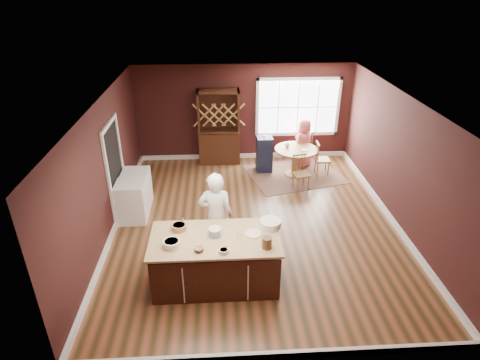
% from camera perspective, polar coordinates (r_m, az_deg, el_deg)
% --- Properties ---
extents(room_shell, '(7.00, 7.00, 7.00)m').
position_cam_1_polar(room_shell, '(8.11, 2.28, 1.99)').
color(room_shell, brown).
rests_on(room_shell, ground).
extents(window, '(2.36, 0.10, 1.66)m').
position_cam_1_polar(window, '(11.48, 8.23, 10.22)').
color(window, white).
rests_on(window, room_shell).
extents(doorway, '(0.08, 1.26, 2.13)m').
position_cam_1_polar(doorway, '(9.03, -17.25, 1.19)').
color(doorway, white).
rests_on(doorway, room_shell).
extents(kitchen_island, '(2.16, 1.13, 0.92)m').
position_cam_1_polar(kitchen_island, '(7.00, -3.48, -11.42)').
color(kitchen_island, '#411B13').
rests_on(kitchen_island, ground).
extents(dining_table, '(1.12, 1.12, 0.75)m').
position_cam_1_polar(dining_table, '(10.66, 7.93, 3.35)').
color(dining_table, brown).
rests_on(dining_table, ground).
extents(baker, '(0.66, 0.44, 1.75)m').
position_cam_1_polar(baker, '(7.34, -3.48, -5.18)').
color(baker, silver).
rests_on(baker, ground).
extents(layer_cake, '(0.29, 0.29, 0.12)m').
position_cam_1_polar(layer_cake, '(6.75, -3.63, -7.33)').
color(layer_cake, silver).
rests_on(layer_cake, kitchen_island).
extents(bowl_blue, '(0.27, 0.27, 0.11)m').
position_cam_1_polar(bowl_blue, '(6.57, -9.70, -8.91)').
color(bowl_blue, white).
rests_on(bowl_blue, kitchen_island).
extents(bowl_yellow, '(0.26, 0.26, 0.10)m').
position_cam_1_polar(bowl_yellow, '(6.95, -8.66, -6.62)').
color(bowl_yellow, tan).
rests_on(bowl_yellow, kitchen_island).
extents(bowl_pink, '(0.16, 0.16, 0.06)m').
position_cam_1_polar(bowl_pink, '(6.42, -5.89, -9.80)').
color(bowl_pink, white).
rests_on(bowl_pink, kitchen_island).
extents(bowl_olive, '(0.16, 0.16, 0.06)m').
position_cam_1_polar(bowl_olive, '(6.37, -2.33, -10.05)').
color(bowl_olive, beige).
rests_on(bowl_olive, kitchen_island).
extents(drinking_glass, '(0.08, 0.08, 0.16)m').
position_cam_1_polar(drinking_glass, '(6.60, -0.12, -7.91)').
color(drinking_glass, silver).
rests_on(drinking_glass, kitchen_island).
extents(dinner_plate, '(0.28, 0.28, 0.02)m').
position_cam_1_polar(dinner_plate, '(6.78, 1.91, -7.64)').
color(dinner_plate, '#FFF2B9').
rests_on(dinner_plate, kitchen_island).
extents(white_tub, '(0.37, 0.37, 0.13)m').
position_cam_1_polar(white_tub, '(6.95, 4.34, -6.21)').
color(white_tub, white).
rests_on(white_tub, kitchen_island).
extents(stoneware_crock, '(0.16, 0.16, 0.19)m').
position_cam_1_polar(stoneware_crock, '(6.44, 3.84, -8.88)').
color(stoneware_crock, '#50391D').
rests_on(stoneware_crock, kitchen_island).
extents(toy_figurine, '(0.05, 0.05, 0.08)m').
position_cam_1_polar(toy_figurine, '(6.57, 3.28, -8.64)').
color(toy_figurine, yellow).
rests_on(toy_figurine, kitchen_island).
extents(rug, '(2.73, 2.34, 0.01)m').
position_cam_1_polar(rug, '(10.89, 7.75, 0.81)').
color(rug, brown).
rests_on(rug, ground).
extents(chair_east, '(0.37, 0.39, 0.91)m').
position_cam_1_polar(chair_east, '(10.87, 11.67, 3.05)').
color(chair_east, brown).
rests_on(chair_east, ground).
extents(chair_south, '(0.45, 0.44, 0.90)m').
position_cam_1_polar(chair_south, '(9.97, 8.71, 1.03)').
color(chair_south, brown).
rests_on(chair_south, ground).
extents(chair_north, '(0.56, 0.55, 0.98)m').
position_cam_1_polar(chair_north, '(11.38, 8.97, 4.61)').
color(chair_north, '#935E34').
rests_on(chair_north, ground).
extents(seated_woman, '(0.79, 0.76, 1.37)m').
position_cam_1_polar(seated_woman, '(11.15, 9.03, 5.19)').
color(seated_woman, '#BD525E').
rests_on(seated_woman, ground).
extents(high_chair, '(0.42, 0.42, 1.02)m').
position_cam_1_polar(high_chair, '(10.83, 3.47, 3.80)').
color(high_chair, '#242745').
rests_on(high_chair, ground).
extents(toddler, '(0.18, 0.14, 0.26)m').
position_cam_1_polar(toddler, '(10.76, 3.74, 5.38)').
color(toddler, '#8CA5BF').
rests_on(toddler, high_chair).
extents(table_plate, '(0.20, 0.20, 0.01)m').
position_cam_1_polar(table_plate, '(10.52, 9.23, 4.23)').
color(table_plate, beige).
rests_on(table_plate, dining_table).
extents(table_cup, '(0.15, 0.15, 0.10)m').
position_cam_1_polar(table_cup, '(10.64, 6.74, 4.92)').
color(table_cup, silver).
rests_on(table_cup, dining_table).
extents(hutch, '(1.13, 0.47, 2.08)m').
position_cam_1_polar(hutch, '(11.17, -3.02, 7.49)').
color(hutch, black).
rests_on(hutch, ground).
extents(washer, '(0.61, 0.59, 0.89)m').
position_cam_1_polar(washer, '(8.94, -15.12, -3.00)').
color(washer, silver).
rests_on(washer, ground).
extents(dryer, '(0.60, 0.58, 0.86)m').
position_cam_1_polar(dryer, '(9.50, -14.44, -1.12)').
color(dryer, silver).
rests_on(dryer, ground).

